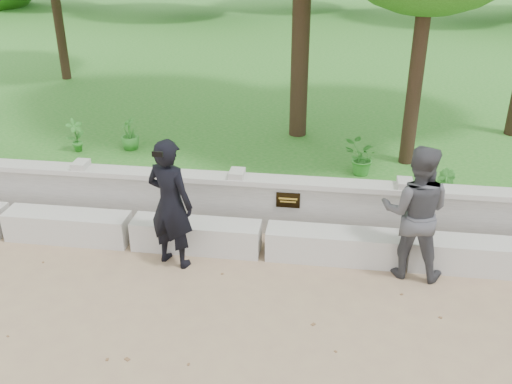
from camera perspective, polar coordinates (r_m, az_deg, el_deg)
ground at (r=6.91m, az=-1.34°, el=-14.46°), size 80.00×80.00×0.00m
lawn at (r=19.70m, az=5.36°, el=12.99°), size 40.00×22.00×0.25m
concrete_bench at (r=8.32m, az=0.75°, el=-4.85°), size 11.90×0.45×0.45m
parapet_wall at (r=8.81m, az=1.34°, el=-1.21°), size 12.50×0.35×0.90m
man_main at (r=7.85m, az=-8.56°, el=-1.17°), size 0.80×0.74×1.88m
visitor_left at (r=7.84m, az=15.63°, el=-1.96°), size 1.02×0.85×1.88m
shrub_a at (r=11.81m, az=-17.56°, el=5.42°), size 0.41×0.43×0.68m
shrub_b at (r=9.53m, az=18.28°, el=0.28°), size 0.39×0.43×0.64m
shrub_c at (r=10.40m, az=10.43°, el=3.36°), size 0.71×0.66×0.64m
shrub_d at (r=11.67m, az=-12.53°, el=5.74°), size 0.47×0.48×0.66m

